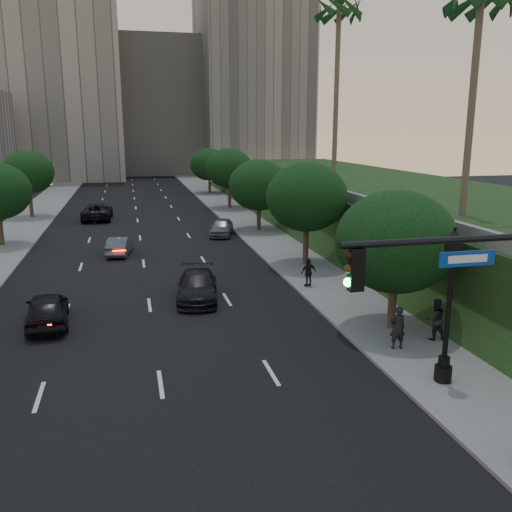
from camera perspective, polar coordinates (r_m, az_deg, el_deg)
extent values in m
plane|color=black|center=(15.42, -8.77, -21.36)|extent=(160.00, 160.00, 0.00)
cube|color=black|center=(43.59, -12.05, 1.37)|extent=(16.00, 140.00, 0.02)
cube|color=slate|center=(44.94, 1.12, 2.10)|extent=(4.50, 140.00, 0.15)
cube|color=slate|center=(44.59, -25.32, 0.73)|extent=(4.50, 140.00, 0.15)
cube|color=black|center=(47.12, 15.78, 4.49)|extent=(18.00, 90.00, 4.00)
cube|color=slate|center=(43.35, 6.01, 7.33)|extent=(0.35, 90.00, 0.70)
cube|color=gray|center=(105.79, -21.36, 16.26)|extent=(26.00, 20.00, 32.00)
cube|color=#A9A59B|center=(114.99, -10.29, 15.11)|extent=(22.00, 18.00, 26.00)
cube|color=gray|center=(111.88, -0.50, 17.93)|extent=(20.00, 22.00, 36.00)
cylinder|color=#38281C|center=(24.58, 14.16, -4.46)|extent=(0.36, 0.36, 2.86)
ellipsoid|color=black|center=(23.94, 14.50, 1.48)|extent=(5.20, 5.20, 4.42)
cylinder|color=#38281C|center=(35.25, 5.26, 1.50)|extent=(0.36, 0.36, 3.21)
ellipsoid|color=black|center=(34.78, 5.36, 6.21)|extent=(5.20, 5.20, 4.42)
cylinder|color=#38281C|center=(47.59, 0.29, 4.38)|extent=(0.36, 0.36, 2.86)
ellipsoid|color=black|center=(47.26, 0.29, 7.49)|extent=(5.20, 5.20, 4.42)
cylinder|color=#38281C|center=(61.14, -2.81, 6.49)|extent=(0.36, 0.36, 3.21)
ellipsoid|color=black|center=(60.87, -2.85, 9.22)|extent=(5.20, 5.20, 4.42)
cylinder|color=#38281C|center=(75.87, -4.91, 7.62)|extent=(0.36, 0.36, 2.86)
ellipsoid|color=black|center=(75.67, -4.95, 9.58)|extent=(5.20, 5.20, 4.42)
cylinder|color=#38281C|center=(45.32, -25.31, 2.75)|extent=(0.36, 0.36, 2.99)
cylinder|color=#38281C|center=(58.92, -22.62, 5.26)|extent=(0.36, 0.36, 3.26)
ellipsoid|color=black|center=(58.64, -22.88, 8.12)|extent=(5.00, 5.00, 4.25)
cylinder|color=#4C4233|center=(32.38, 21.76, 14.56)|extent=(0.40, 0.40, 12.00)
cylinder|color=#4C4233|center=(45.95, 8.44, 16.21)|extent=(0.40, 0.40, 14.50)
cylinder|color=black|center=(12.87, 20.04, 1.60)|extent=(5.40, 0.16, 0.16)
cube|color=black|center=(11.90, 10.51, -1.43)|extent=(0.32, 0.22, 0.95)
sphere|color=black|center=(11.75, 9.77, 0.07)|extent=(0.20, 0.20, 0.20)
sphere|color=#3F2B0A|center=(11.82, 9.72, -1.34)|extent=(0.20, 0.20, 0.20)
sphere|color=#19F24C|center=(11.90, 9.66, -2.74)|extent=(0.20, 0.20, 0.20)
cube|color=#0C3E9F|center=(13.18, 21.34, -0.25)|extent=(1.40, 0.05, 0.35)
cylinder|color=black|center=(20.40, 19.06, -11.78)|extent=(0.60, 0.60, 0.70)
cylinder|color=black|center=(20.20, 19.17, -10.49)|extent=(0.40, 0.40, 0.40)
cylinder|color=black|center=(19.52, 19.60, -5.23)|extent=(0.18, 0.18, 3.60)
cube|color=black|center=(19.00, 20.07, 0.66)|extent=(0.42, 0.42, 0.70)
cone|color=black|center=(18.91, 20.19, 2.14)|extent=(0.64, 0.64, 0.35)
sphere|color=black|center=(18.87, 20.24, 2.73)|extent=(0.14, 0.14, 0.14)
imported|color=black|center=(26.43, -21.13, -5.22)|extent=(2.20, 4.66, 1.54)
imported|color=#4E5054|center=(39.69, -14.18, 1.06)|extent=(1.94, 4.14, 1.31)
imported|color=black|center=(55.80, -16.37, 4.52)|extent=(2.93, 6.01, 1.64)
imported|color=black|center=(28.45, -6.20, -3.19)|extent=(2.73, 5.25, 1.45)
imported|color=slate|center=(45.50, -3.65, 3.05)|extent=(2.86, 4.59, 1.46)
imported|color=black|center=(22.42, 14.67, -7.29)|extent=(0.66, 0.45, 1.77)
imported|color=black|center=(23.78, 18.35, -6.34)|extent=(0.92, 0.75, 1.77)
imported|color=black|center=(30.31, 5.56, -1.70)|extent=(1.01, 0.62, 1.61)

